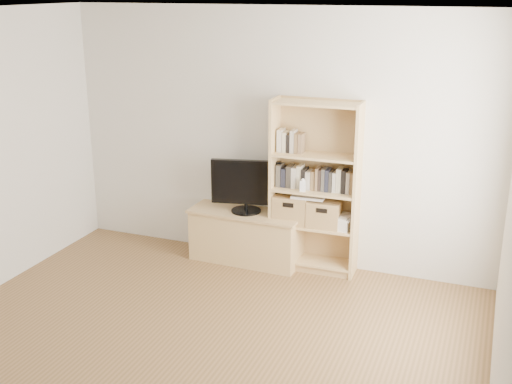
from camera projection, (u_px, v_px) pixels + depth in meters
The scene contains 14 objects.
floor at pixel (160, 384), 4.69m from camera, with size 4.50×5.00×0.01m, color brown.
back_wall at pixel (276, 138), 6.50m from camera, with size 4.50×0.02×2.60m, color silver.
right_wall at pixel (510, 270), 3.51m from camera, with size 0.02×5.00×2.60m, color silver.
ceiling at pixel (140, 17), 3.88m from camera, with size 4.50×5.00×0.01m, color white.
tv_stand at pixel (246, 237), 6.72m from camera, with size 1.14×0.43×0.52m, color tan.
bookshelf at pixel (315, 188), 6.33m from camera, with size 0.87×0.31×1.74m, color tan.
television at pixel (246, 186), 6.54m from camera, with size 0.71×0.05×0.56m, color black.
books_row_mid at pixel (316, 177), 6.32m from camera, with size 0.89×0.17×0.24m, color #49453F.
books_row_upper at pixel (297, 142), 6.28m from camera, with size 0.40×0.15×0.21m, color #49453F.
baby_monitor at pixel (303, 186), 6.27m from camera, with size 0.06×0.04×0.11m, color white.
basket_left at pixel (292, 208), 6.48m from camera, with size 0.35×0.29×0.29m, color olive.
basket_right at pixel (324, 213), 6.37m from camera, with size 0.32×0.27×0.27m, color olive.
laptop at pixel (309, 196), 6.37m from camera, with size 0.32×0.23×0.03m, color white.
magazine_stack at pixel (343, 223), 6.33m from camera, with size 0.16×0.24×0.11m, color silver.
Camera 1 is at (2.12, -3.49, 2.79)m, focal length 45.00 mm.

